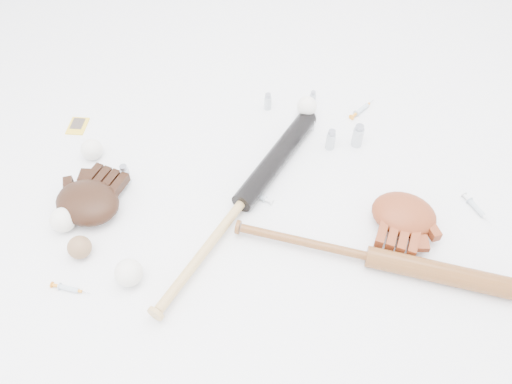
{
  "coord_description": "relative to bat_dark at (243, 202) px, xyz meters",
  "views": [
    {
      "loc": [
        -0.17,
        -1.01,
        1.29
      ],
      "look_at": [
        -0.03,
        -0.01,
        0.06
      ],
      "focal_mm": 35.0,
      "sensor_mm": 36.0,
      "label": 1
    }
  ],
  "objects": [
    {
      "name": "trading_card",
      "position": [
        -0.57,
        0.47,
        -0.03
      ],
      "size": [
        0.08,
        0.1,
        0.01
      ],
      "primitive_type": "cube",
      "rotation": [
        0.0,
        0.0,
        -0.22
      ],
      "color": "yellow",
      "rests_on": "ground"
    },
    {
      "name": "vial_1",
      "position": [
        0.16,
        0.47,
        -0.0
      ],
      "size": [
        0.03,
        0.03,
        0.07
      ],
      "primitive_type": "cylinder",
      "color": "#AEB7BF",
      "rests_on": "ground"
    },
    {
      "name": "glove_tan",
      "position": [
        0.49,
        -0.13,
        0.01
      ],
      "size": [
        0.33,
        0.33,
        0.09
      ],
      "primitive_type": null,
      "rotation": [
        0.0,
        0.0,
        2.63
      ],
      "color": "maroon",
      "rests_on": "ground"
    },
    {
      "name": "pedestal",
      "position": [
        0.29,
        0.38,
        -0.01
      ],
      "size": [
        0.1,
        0.1,
        0.04
      ],
      "primitive_type": "cube",
      "rotation": [
        0.0,
        0.0,
        -0.36
      ],
      "color": "white",
      "rests_on": "ground"
    },
    {
      "name": "syringe_2",
      "position": [
        0.51,
        0.41,
        -0.03
      ],
      "size": [
        0.14,
        0.12,
        0.02
      ],
      "primitive_type": null,
      "rotation": [
        0.0,
        0.0,
        0.65
      ],
      "color": "#ADBCC6",
      "rests_on": "ground"
    },
    {
      "name": "syringe_1",
      "position": [
        0.05,
        0.04,
        -0.03
      ],
      "size": [
        0.13,
        0.11,
        0.02
      ],
      "primitive_type": null,
      "rotation": [
        0.0,
        0.0,
        2.49
      ],
      "color": "#ADBCC6",
      "rests_on": "ground"
    },
    {
      "name": "vial_4",
      "position": [
        -0.38,
        0.17,
        0.0
      ],
      "size": [
        0.03,
        0.03,
        0.08
      ],
      "primitive_type": "cylinder",
      "color": "#AEB7BF",
      "rests_on": "ground"
    },
    {
      "name": "bat_dark",
      "position": [
        0.0,
        0.0,
        0.0
      ],
      "size": [
        0.66,
        0.8,
        0.07
      ],
      "primitive_type": null,
      "rotation": [
        0.0,
        0.0,
        0.89
      ],
      "color": "black",
      "rests_on": "ground"
    },
    {
      "name": "baseball_mid",
      "position": [
        -0.36,
        -0.22,
        0.01
      ],
      "size": [
        0.08,
        0.08,
        0.08
      ],
      "primitive_type": "sphere",
      "color": "white",
      "rests_on": "ground"
    },
    {
      "name": "vial_0",
      "position": [
        0.33,
        0.47,
        -0.0
      ],
      "size": [
        0.02,
        0.02,
        0.06
      ],
      "primitive_type": "cylinder",
      "color": "#AEB7BF",
      "rests_on": "ground"
    },
    {
      "name": "baseball_aged",
      "position": [
        -0.51,
        -0.1,
        0.0
      ],
      "size": [
        0.07,
        0.07,
        0.07
      ],
      "primitive_type": "sphere",
      "color": "brown",
      "rests_on": "ground"
    },
    {
      "name": "syringe_0",
      "position": [
        -0.53,
        -0.22,
        -0.03
      ],
      "size": [
        0.13,
        0.07,
        0.02
      ],
      "primitive_type": null,
      "rotation": [
        0.0,
        0.0,
        -0.38
      ],
      "color": "#ADBCC6",
      "rests_on": "ground"
    },
    {
      "name": "syringe_3",
      "position": [
        0.75,
        -0.11,
        -0.03
      ],
      "size": [
        0.07,
        0.15,
        0.02
      ],
      "primitive_type": null,
      "rotation": [
        0.0,
        0.0,
        -1.29
      ],
      "color": "#ADBCC6",
      "rests_on": "ground"
    },
    {
      "name": "vial_3",
      "position": [
        0.45,
        0.23,
        0.01
      ],
      "size": [
        0.04,
        0.04,
        0.09
      ],
      "primitive_type": "cylinder",
      "color": "#AEB7BF",
      "rests_on": "ground"
    },
    {
      "name": "vial_2",
      "position": [
        0.35,
        0.23,
        0.01
      ],
      "size": [
        0.03,
        0.03,
        0.08
      ],
      "primitive_type": "cylinder",
      "color": "#AEB7BF",
      "rests_on": "ground"
    },
    {
      "name": "baseball_upper",
      "position": [
        -0.5,
        0.3,
        0.0
      ],
      "size": [
        0.08,
        0.08,
        0.08
      ],
      "primitive_type": "sphere",
      "color": "white",
      "rests_on": "ground"
    },
    {
      "name": "bat_wood",
      "position": [
        0.35,
        -0.26,
        -0.0
      ],
      "size": [
        0.83,
        0.4,
        0.06
      ],
      "primitive_type": null,
      "rotation": [
        0.0,
        0.0,
        -0.41
      ],
      "color": "brown",
      "rests_on": "ground"
    },
    {
      "name": "baseball_on_pedestal",
      "position": [
        0.29,
        0.38,
        0.04
      ],
      "size": [
        0.07,
        0.07,
        0.07
      ],
      "primitive_type": "sphere",
      "color": "white",
      "rests_on": "pedestal"
    },
    {
      "name": "baseball_left",
      "position": [
        -0.56,
        0.0,
        0.0
      ],
      "size": [
        0.08,
        0.08,
        0.08
      ],
      "primitive_type": "sphere",
      "color": "white",
      "rests_on": "ground"
    },
    {
      "name": "glove_dark",
      "position": [
        -0.49,
        0.06,
        0.01
      ],
      "size": [
        0.34,
        0.34,
        0.09
      ],
      "primitive_type": null,
      "rotation": [
        0.0,
        0.0,
        -0.55
      ],
      "color": "black",
      "rests_on": "ground"
    }
  ]
}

